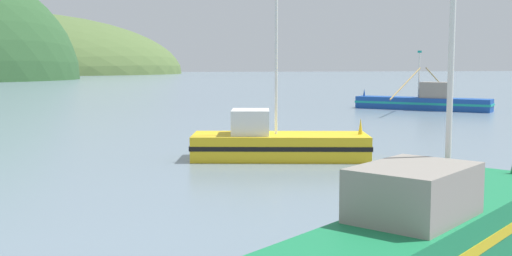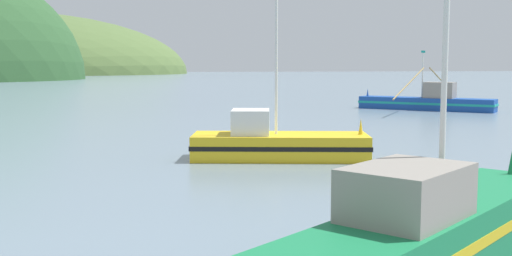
# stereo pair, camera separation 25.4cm
# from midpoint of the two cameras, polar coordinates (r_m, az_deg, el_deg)

# --- Properties ---
(hill_mid_left) EXTENTS (140.25, 112.20, 49.24)m
(hill_mid_left) POSITION_cam_midpoint_polar(r_m,az_deg,el_deg) (266.25, -22.26, 4.69)
(hill_mid_left) COLOR #516B38
(hill_mid_left) RESTS_ON ground
(fishing_boat_green) EXTENTS (9.16, 8.04, 6.80)m
(fishing_boat_green) POSITION_cam_midpoint_polar(r_m,az_deg,el_deg) (12.96, 16.04, -9.23)
(fishing_boat_green) COLOR #197A47
(fishing_boat_green) RESTS_ON ground
(fishing_boat_yellow) EXTENTS (8.07, 4.13, 7.64)m
(fishing_boat_yellow) POSITION_cam_midpoint_polar(r_m,az_deg,el_deg) (26.77, 1.66, -1.42)
(fishing_boat_yellow) COLOR gold
(fishing_boat_yellow) RESTS_ON ground
(fishing_boat_blue) EXTENTS (12.47, 14.54, 5.32)m
(fishing_boat_blue) POSITION_cam_midpoint_polar(r_m,az_deg,el_deg) (57.12, 15.30, 2.43)
(fishing_boat_blue) COLOR #19479E
(fishing_boat_blue) RESTS_ON ground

